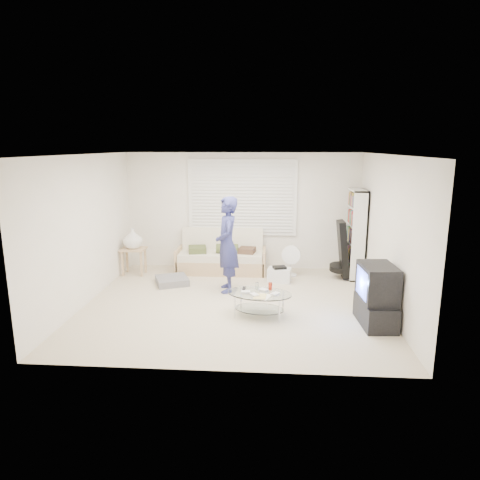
# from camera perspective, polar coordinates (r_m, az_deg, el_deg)

# --- Properties ---
(ground) EXTENTS (5.00, 5.00, 0.00)m
(ground) POSITION_cam_1_polar(r_m,az_deg,el_deg) (7.39, -0.84, -8.44)
(ground) COLOR #C2B197
(ground) RESTS_ON ground
(room_shell) EXTENTS (5.02, 4.52, 2.51)m
(room_shell) POSITION_cam_1_polar(r_m,az_deg,el_deg) (7.45, -0.57, 4.70)
(room_shell) COLOR silver
(room_shell) RESTS_ON ground
(window_blinds) EXTENTS (2.32, 0.08, 1.62)m
(window_blinds) POSITION_cam_1_polar(r_m,az_deg,el_deg) (9.16, 0.31, 5.66)
(window_blinds) COLOR silver
(window_blinds) RESTS_ON ground
(futon_sofa) EXTENTS (1.87, 0.76, 0.91)m
(futon_sofa) POSITION_cam_1_polar(r_m,az_deg,el_deg) (9.11, -2.48, -2.40)
(futon_sofa) COLOR tan
(futon_sofa) RESTS_ON ground
(grey_floor_pillow) EXTENTS (0.77, 0.77, 0.13)m
(grey_floor_pillow) POSITION_cam_1_polar(r_m,az_deg,el_deg) (8.47, -9.05, -5.35)
(grey_floor_pillow) COLOR slate
(grey_floor_pillow) RESTS_ON ground
(side_table) EXTENTS (0.49, 0.40, 0.98)m
(side_table) POSITION_cam_1_polar(r_m,az_deg,el_deg) (9.08, -14.09, -0.06)
(side_table) COLOR tan
(side_table) RESTS_ON ground
(bookshelf) EXTENTS (0.28, 0.75, 1.79)m
(bookshelf) POSITION_cam_1_polar(r_m,az_deg,el_deg) (8.93, 15.13, 0.79)
(bookshelf) COLOR white
(bookshelf) RESTS_ON ground
(guitar_case) EXTENTS (0.42, 0.43, 1.16)m
(guitar_case) POSITION_cam_1_polar(r_m,az_deg,el_deg) (8.83, 13.47, -1.77)
(guitar_case) COLOR black
(guitar_case) RESTS_ON ground
(floor_fan) EXTENTS (0.40, 0.26, 0.65)m
(floor_fan) POSITION_cam_1_polar(r_m,az_deg,el_deg) (8.85, 6.79, -2.41)
(floor_fan) COLOR white
(floor_fan) RESTS_ON ground
(storage_bin) EXTENTS (0.49, 0.38, 0.31)m
(storage_bin) POSITION_cam_1_polar(r_m,az_deg,el_deg) (8.52, 5.27, -4.61)
(storage_bin) COLOR white
(storage_bin) RESTS_ON ground
(tv_unit) EXTENTS (0.52, 0.88, 0.93)m
(tv_unit) POSITION_cam_1_polar(r_m,az_deg,el_deg) (6.73, 17.72, -7.12)
(tv_unit) COLOR black
(tv_unit) RESTS_ON ground
(coffee_table) EXTENTS (1.11, 0.81, 0.50)m
(coffee_table) POSITION_cam_1_polar(r_m,az_deg,el_deg) (6.79, 2.63, -7.62)
(coffee_table) COLOR silver
(coffee_table) RESTS_ON ground
(standing_person) EXTENTS (0.53, 0.70, 1.75)m
(standing_person) POSITION_cam_1_polar(r_m,az_deg,el_deg) (7.77, -1.74, -0.63)
(standing_person) COLOR navy
(standing_person) RESTS_ON ground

